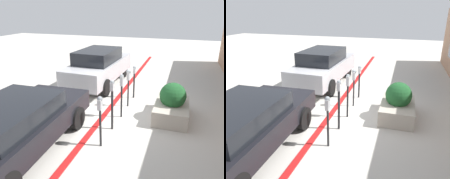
# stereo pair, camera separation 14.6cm
# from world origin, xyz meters

# --- Properties ---
(ground_plane) EXTENTS (40.00, 40.00, 0.00)m
(ground_plane) POSITION_xyz_m (0.00, 0.00, 0.00)
(ground_plane) COLOR beige
(curb_strip) EXTENTS (19.00, 0.16, 0.04)m
(curb_strip) POSITION_xyz_m (0.00, 0.08, 0.02)
(curb_strip) COLOR red
(curb_strip) RESTS_ON ground_plane
(parking_meter_nearest) EXTENTS (0.16, 0.14, 1.39)m
(parking_meter_nearest) POSITION_xyz_m (-1.76, -0.42, 0.98)
(parking_meter_nearest) COLOR #232326
(parking_meter_nearest) RESTS_ON ground_plane
(parking_meter_second) EXTENTS (0.15, 0.12, 1.52)m
(parking_meter_second) POSITION_xyz_m (-0.87, -0.43, 0.97)
(parking_meter_second) COLOR #232326
(parking_meter_second) RESTS_ON ground_plane
(parking_meter_middle) EXTENTS (0.14, 0.12, 1.46)m
(parking_meter_middle) POSITION_xyz_m (-0.06, -0.48, 0.98)
(parking_meter_middle) COLOR #232326
(parking_meter_middle) RESTS_ON ground_plane
(parking_meter_fourth) EXTENTS (0.19, 0.16, 1.38)m
(parking_meter_fourth) POSITION_xyz_m (0.82, -0.47, 1.04)
(parking_meter_fourth) COLOR #232326
(parking_meter_fourth) RESTS_ON ground_plane
(parking_meter_farthest) EXTENTS (0.15, 0.13, 1.29)m
(parking_meter_farthest) POSITION_xyz_m (1.69, -0.48, 0.87)
(parking_meter_farthest) COLOR #232326
(parking_meter_farthest) RESTS_ON ground_plane
(planter_box) EXTENTS (1.69, 1.04, 1.19)m
(planter_box) POSITION_xyz_m (0.39, -2.02, 0.46)
(planter_box) COLOR #B2A899
(planter_box) RESTS_ON ground_plane
(parked_car_front) EXTENTS (4.58, 1.99, 1.34)m
(parked_car_front) POSITION_xyz_m (-2.61, 1.43, 0.73)
(parked_car_front) COLOR black
(parked_car_front) RESTS_ON ground_plane
(parked_car_middle) EXTENTS (4.51, 1.86, 1.63)m
(parked_car_middle) POSITION_xyz_m (2.86, 1.42, 0.85)
(parked_car_middle) COLOR #B7B7BC
(parked_car_middle) RESTS_ON ground_plane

